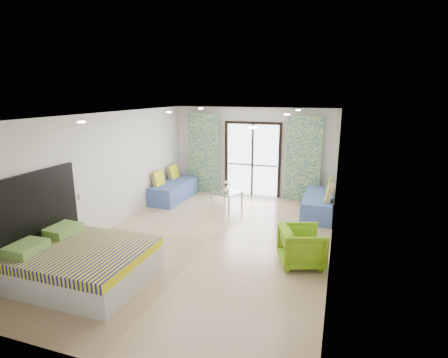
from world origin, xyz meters
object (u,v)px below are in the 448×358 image
(daybed_right, at_px, (319,204))
(armchair, at_px, (302,245))
(coffee_table, at_px, (227,194))
(daybed_left, at_px, (174,190))
(bed, at_px, (82,263))

(daybed_right, relative_size, armchair, 2.43)
(daybed_right, bearing_deg, armchair, -92.69)
(armchair, bearing_deg, coffee_table, 21.37)
(coffee_table, bearing_deg, daybed_left, 171.18)
(daybed_left, height_order, armchair, daybed_left)
(daybed_right, height_order, armchair, daybed_right)
(daybed_left, bearing_deg, daybed_right, 0.94)
(daybed_left, xyz_separation_m, daybed_right, (4.23, -0.04, 0.00))
(daybed_left, bearing_deg, coffee_table, -7.41)
(bed, relative_size, daybed_left, 1.10)
(bed, height_order, daybed_left, daybed_left)
(coffee_table, height_order, armchair, armchair)
(bed, distance_m, coffee_table, 4.59)
(bed, distance_m, daybed_left, 4.77)
(bed, bearing_deg, armchair, 26.72)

